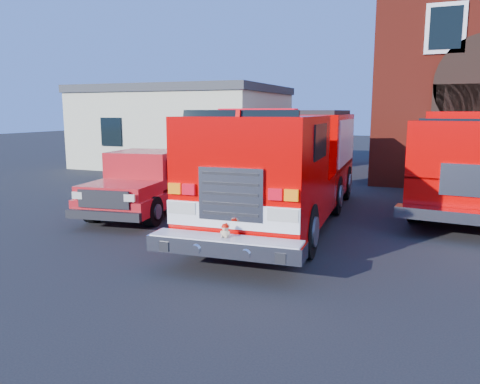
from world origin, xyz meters
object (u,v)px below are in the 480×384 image
at_px(pickup_truck, 151,182).
at_px(secondary_truck, 474,155).
at_px(side_building, 186,126).
at_px(fire_engine, 289,163).

distance_m(pickup_truck, secondary_truck, 10.16).
height_order(side_building, secondary_truck, side_building).
xyz_separation_m(fire_engine, pickup_truck, (-4.20, -0.43, -0.71)).
bearing_deg(side_building, pickup_truck, -66.51).
relative_size(fire_engine, pickup_truck, 1.72).
xyz_separation_m(side_building, pickup_truck, (4.93, -11.33, -1.33)).
height_order(fire_engine, secondary_truck, fire_engine).
height_order(side_building, pickup_truck, side_building).
bearing_deg(pickup_truck, fire_engine, 5.87).
bearing_deg(side_building, fire_engine, -50.07).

